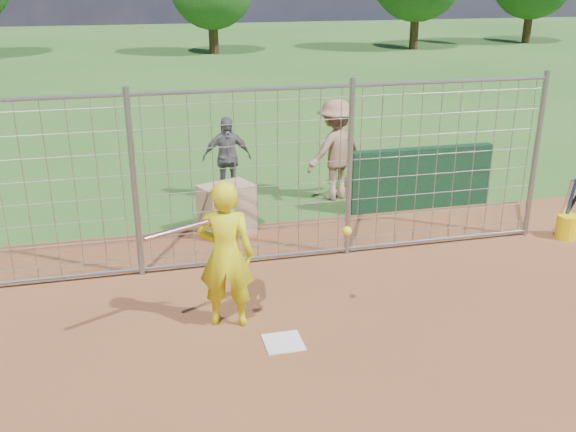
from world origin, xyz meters
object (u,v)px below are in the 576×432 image
object	(u,v)px
bucket_with_bats	(567,223)
equipment_bin	(227,209)
batter	(226,255)
bystander_b	(227,158)
bystander_c	(335,150)

from	to	relation	value
bucket_with_bats	equipment_bin	bearing A→B (deg)	163.75
batter	bystander_b	bearing A→B (deg)	-83.53
bystander_b	bystander_c	size ratio (longest dim) A/B	0.84
bystander_c	equipment_bin	world-z (taller)	bystander_c
batter	equipment_bin	distance (m)	2.94
bystander_c	bucket_with_bats	size ratio (longest dim) A/B	1.89
equipment_bin	bucket_with_bats	world-z (taller)	bucket_with_bats
bystander_b	bucket_with_bats	xyz separation A→B (m)	(4.90, -3.21, -0.52)
bystander_b	bystander_c	distance (m)	1.99
batter	bystander_c	world-z (taller)	bystander_c
equipment_bin	bucket_with_bats	xyz separation A→B (m)	(5.17, -1.51, -0.15)
equipment_bin	bystander_c	bearing A→B (deg)	7.64
bystander_b	bystander_c	world-z (taller)	bystander_c
bystander_c	equipment_bin	xyz separation A→B (m)	(-2.19, -1.21, -0.52)
batter	bystander_b	xyz separation A→B (m)	(0.70, 4.57, -0.13)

